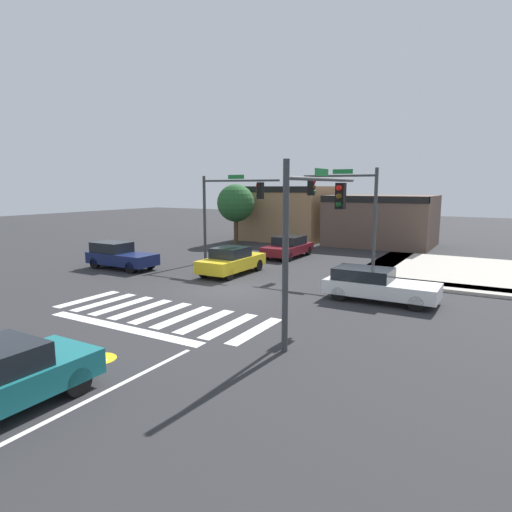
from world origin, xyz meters
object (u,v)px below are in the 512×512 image
(traffic_signal_northeast, at_px, (346,202))
(car_yellow, at_px, (232,261))
(traffic_signal_southeast, at_px, (315,216))
(car_white, at_px, (377,285))
(car_navy, at_px, (119,256))
(car_maroon, at_px, (288,247))
(traffic_signal_northwest, at_px, (230,202))
(roadside_tree, at_px, (236,203))

(traffic_signal_northeast, bearing_deg, car_yellow, 29.16)
(traffic_signal_southeast, distance_m, car_white, 5.88)
(car_navy, xyz_separation_m, car_white, (14.92, 0.19, -0.07))
(car_navy, xyz_separation_m, car_maroon, (6.69, 8.71, -0.05))
(traffic_signal_southeast, height_order, car_navy, traffic_signal_southeast)
(traffic_signal_southeast, bearing_deg, car_yellow, 48.73)
(car_navy, distance_m, car_yellow, 6.84)
(traffic_signal_northwest, xyz_separation_m, car_navy, (-4.92, -4.24, -3.05))
(car_white, bearing_deg, car_yellow, 168.54)
(traffic_signal_northeast, relative_size, car_yellow, 1.29)
(traffic_signal_northwest, height_order, car_navy, traffic_signal_northwest)
(car_white, bearing_deg, car_maroon, 134.02)
(traffic_signal_southeast, relative_size, traffic_signal_northeast, 1.03)
(car_maroon, bearing_deg, roadside_tree, -120.97)
(traffic_signal_northwest, xyz_separation_m, car_maroon, (1.76, 4.47, -3.11))
(car_navy, distance_m, car_maroon, 10.98)
(traffic_signal_southeast, height_order, traffic_signal_northwest, traffic_signal_southeast)
(traffic_signal_southeast, height_order, traffic_signal_northeast, traffic_signal_northeast)
(traffic_signal_northeast, distance_m, car_navy, 13.27)
(car_maroon, distance_m, roadside_tree, 8.40)
(car_white, relative_size, car_yellow, 1.03)
(car_yellow, bearing_deg, car_navy, -74.03)
(traffic_signal_northeast, relative_size, car_navy, 1.34)
(traffic_signal_northeast, relative_size, car_maroon, 1.28)
(traffic_signal_northeast, bearing_deg, roadside_tree, -33.30)
(traffic_signal_northwest, xyz_separation_m, car_white, (9.99, -4.05, -3.12))
(traffic_signal_northwest, distance_m, roadside_tree, 9.96)
(traffic_signal_southeast, xyz_separation_m, traffic_signal_northwest, (-9.20, 8.98, 0.02))
(traffic_signal_northeast, bearing_deg, car_white, 122.48)
(traffic_signal_northeast, bearing_deg, traffic_signal_southeast, 102.80)
(car_navy, distance_m, car_white, 14.92)
(car_maroon, distance_m, car_yellow, 6.83)
(car_maroon, bearing_deg, car_yellow, -0.92)
(traffic_signal_southeast, bearing_deg, car_white, -9.17)
(traffic_signal_northeast, xyz_separation_m, car_yellow, (-5.36, -2.99, -3.18))
(traffic_signal_southeast, height_order, car_yellow, traffic_signal_southeast)
(traffic_signal_northeast, height_order, roadside_tree, traffic_signal_northeast)
(car_white, bearing_deg, traffic_signal_northwest, 157.95)
(traffic_signal_northwest, distance_m, car_navy, 7.18)
(traffic_signal_northwest, distance_m, car_white, 11.23)
(traffic_signal_northwest, height_order, traffic_signal_northeast, traffic_signal_northeast)
(traffic_signal_northeast, bearing_deg, car_navy, 22.21)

